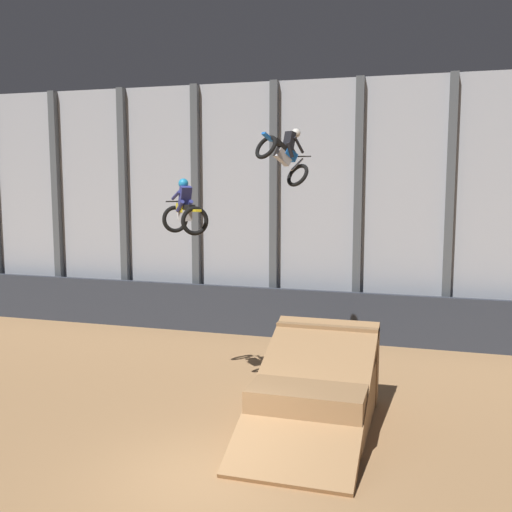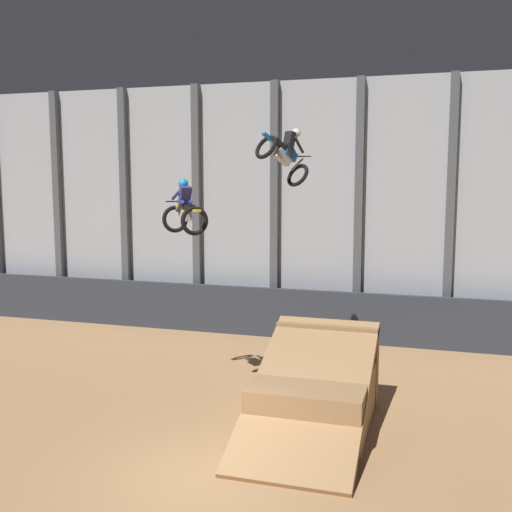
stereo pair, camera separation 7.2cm
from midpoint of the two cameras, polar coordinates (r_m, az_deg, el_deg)
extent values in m
plane|color=#9E754C|center=(12.24, -4.96, -20.31)|extent=(60.00, 60.00, 0.00)
cube|color=#A3A8B2|center=(21.68, 5.90, 4.37)|extent=(32.00, 0.12, 9.17)
cube|color=#4C5156|center=(25.71, -18.25, 4.49)|extent=(0.28, 0.28, 9.17)
cube|color=#4C5156|center=(24.10, -12.29, 4.53)|extent=(0.28, 0.28, 9.17)
cube|color=#4C5156|center=(22.79, -5.57, 4.51)|extent=(0.28, 0.28, 9.17)
cube|color=#4C5156|center=(21.82, 1.87, 4.42)|extent=(0.28, 0.28, 9.17)
cube|color=#4C5156|center=(21.25, 9.84, 4.24)|extent=(0.28, 0.28, 9.17)
cube|color=#4C5156|center=(21.10, 18.08, 3.97)|extent=(0.28, 0.28, 9.17)
cube|color=#2D333D|center=(21.44, 5.39, -5.62)|extent=(31.36, 0.20, 1.79)
cube|color=#966F48|center=(14.52, 5.84, -13.18)|extent=(2.54, 3.48, 1.19)
cube|color=olive|center=(15.79, 6.90, -9.98)|extent=(2.59, 0.50, 1.99)
cube|color=#9E754C|center=(13.70, 5.26, -12.68)|extent=(2.59, 5.05, 2.18)
torus|color=black|center=(16.28, -7.58, 3.50)|extent=(0.61, 0.60, 0.73)
torus|color=black|center=(14.97, -5.73, 3.35)|extent=(0.61, 0.60, 0.73)
cube|color=#B7B7BC|center=(15.57, -6.64, 3.86)|extent=(0.50, 0.50, 0.29)
cube|color=yellow|center=(15.73, -6.88, 4.60)|extent=(0.46, 0.46, 0.25)
cube|color=black|center=(15.35, -6.35, 4.66)|extent=(0.51, 0.51, 0.13)
cube|color=yellow|center=(14.87, -5.61, 4.33)|extent=(0.35, 0.36, 0.07)
cylinder|color=#B7B7BC|center=(16.10, -7.38, 4.33)|extent=(0.23, 0.23, 0.53)
cylinder|color=black|center=(16.06, -7.36, 5.19)|extent=(0.49, 0.50, 0.04)
cube|color=navy|center=(15.54, -6.65, 5.70)|extent=(0.42, 0.42, 0.53)
sphere|color=#2393CC|center=(15.63, -6.81, 6.87)|extent=(0.37, 0.37, 0.27)
cylinder|color=navy|center=(15.55, -7.12, 4.73)|extent=(0.36, 0.36, 0.34)
cylinder|color=navy|center=(15.64, -6.29, 4.76)|extent=(0.36, 0.36, 0.34)
cylinder|color=navy|center=(15.70, -7.51, 5.75)|extent=(0.42, 0.42, 0.27)
cylinder|color=navy|center=(15.82, -6.42, 5.78)|extent=(0.42, 0.42, 0.27)
torus|color=black|center=(16.98, 4.12, 7.68)|extent=(0.87, 0.80, 0.68)
torus|color=black|center=(16.19, 1.10, 10.32)|extent=(0.87, 0.80, 0.68)
cube|color=#B7B7BC|center=(16.59, 2.70, 9.41)|extent=(0.47, 0.59, 0.51)
cube|color=blue|center=(16.77, 3.33, 9.66)|extent=(0.44, 0.53, 0.44)
cube|color=black|center=(16.55, 2.50, 10.49)|extent=(0.43, 0.54, 0.40)
cube|color=blue|center=(16.24, 1.24, 11.28)|extent=(0.30, 0.36, 0.24)
cylinder|color=#B7B7BC|center=(16.96, 4.06, 8.69)|extent=(0.30, 0.43, 0.37)
cylinder|color=black|center=(17.04, 4.29, 9.44)|extent=(0.66, 0.05, 0.04)
cube|color=black|center=(16.78, 3.31, 10.89)|extent=(0.39, 0.40, 0.53)
sphere|color=silver|center=(16.97, 3.95, 11.59)|extent=(0.41, 0.44, 0.36)
cylinder|color=black|center=(16.79, 2.80, 10.03)|extent=(0.24, 0.28, 0.43)
cylinder|color=black|center=(16.62, 3.38, 10.05)|extent=(0.24, 0.28, 0.43)
cylinder|color=black|center=(17.03, 3.46, 10.47)|extent=(0.28, 0.37, 0.46)
cylinder|color=black|center=(16.81, 4.23, 10.51)|extent=(0.28, 0.37, 0.46)
camera|label=1|loc=(0.04, -89.88, 0.02)|focal=42.00mm
camera|label=2|loc=(0.04, 90.12, -0.02)|focal=42.00mm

